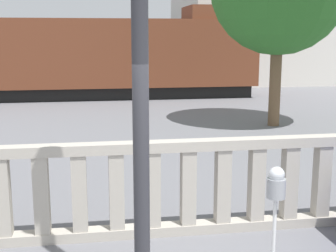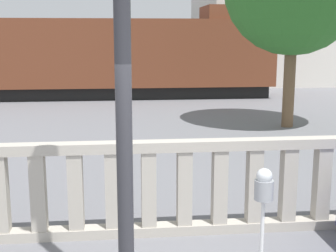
# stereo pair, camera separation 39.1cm
# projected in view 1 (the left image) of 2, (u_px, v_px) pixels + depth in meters

# --- Properties ---
(balustrade) EXTENTS (13.16, 0.24, 1.34)m
(balustrade) POSITION_uv_depth(u_px,v_px,m) (171.00, 188.00, 6.48)
(balustrade) COLOR #ADA599
(balustrade) RESTS_ON ground
(parking_meter) EXTENTS (0.20, 0.20, 1.42)m
(parking_meter) POSITION_uv_depth(u_px,v_px,m) (276.00, 191.00, 4.88)
(parking_meter) COLOR silver
(parking_meter) RESTS_ON ground
(train_near) EXTENTS (21.90, 2.83, 4.06)m
(train_near) POSITION_uv_depth(u_px,v_px,m) (11.00, 57.00, 20.23)
(train_near) COLOR black
(train_near) RESTS_ON ground
(train_far) EXTENTS (29.46, 2.68, 4.27)m
(train_far) POSITION_uv_depth(u_px,v_px,m) (140.00, 47.00, 35.00)
(train_far) COLOR black
(train_far) RESTS_ON ground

